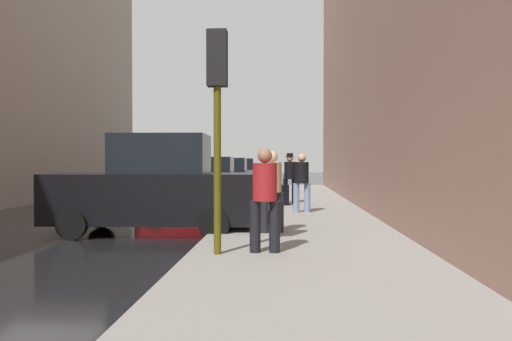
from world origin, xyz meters
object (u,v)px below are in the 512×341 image
(parked_blue_sedan, at_px, (223,178))
(duffel_bag, at_px, (269,218))
(parked_black_suv, at_px, (155,188))
(rolling_suitcase, at_px, (283,195))
(pedestrian_in_jeans, at_px, (302,180))
(parked_red_hatchback, at_px, (201,184))
(pedestrian_with_fedora, at_px, (290,175))
(traffic_light, at_px, (217,92))
(pedestrian_in_tan_coat, at_px, (272,187))
(parked_gray_coupe, at_px, (235,174))
(fire_hydrant, at_px, (244,202))
(pedestrian_in_red_jacket, at_px, (265,194))

(parked_blue_sedan, height_order, duffel_bag, parked_blue_sedan)
(parked_black_suv, distance_m, rolling_suitcase, 6.61)
(pedestrian_in_jeans, bearing_deg, duffel_bag, -108.57)
(parked_red_hatchback, bearing_deg, rolling_suitcase, -8.36)
(parked_blue_sedan, relative_size, duffel_bag, 9.56)
(pedestrian_with_fedora, bearing_deg, traffic_light, -97.39)
(pedestrian_in_tan_coat, distance_m, duffel_bag, 1.73)
(parked_black_suv, distance_m, parked_red_hatchback, 6.34)
(parked_gray_coupe, xyz_separation_m, traffic_light, (1.85, -21.54, 1.91))
(parked_blue_sedan, relative_size, traffic_light, 1.17)
(traffic_light, relative_size, pedestrian_with_fedora, 2.03)
(fire_hydrant, distance_m, traffic_light, 6.47)
(pedestrian_in_red_jacket, bearing_deg, rolling_suitcase, 88.13)
(duffel_bag, bearing_deg, pedestrian_in_tan_coat, -85.72)
(parked_gray_coupe, height_order, pedestrian_with_fedora, pedestrian_with_fedora)
(parked_gray_coupe, distance_m, traffic_light, 21.70)
(fire_hydrant, bearing_deg, pedestrian_with_fedora, 70.69)
(pedestrian_with_fedora, xyz_separation_m, duffel_bag, (-0.57, -5.90, -0.85))
(pedestrian_in_jeans, bearing_deg, fire_hydrant, -162.36)
(parked_black_suv, height_order, pedestrian_in_red_jacket, parked_black_suv)
(fire_hydrant, distance_m, rolling_suitcase, 3.20)
(parked_gray_coupe, xyz_separation_m, rolling_suitcase, (2.90, -12.47, -0.36))
(parked_gray_coupe, bearing_deg, pedestrian_in_red_jacket, -83.03)
(parked_red_hatchback, height_order, traffic_light, traffic_light)
(traffic_light, distance_m, pedestrian_in_jeans, 6.97)
(fire_hydrant, distance_m, pedestrian_in_red_jacket, 5.97)
(parked_red_hatchback, bearing_deg, pedestrian_with_fedora, 6.52)
(pedestrian_in_jeans, bearing_deg, pedestrian_in_red_jacket, -97.40)
(pedestrian_in_red_jacket, distance_m, duffel_bag, 3.87)
(parked_red_hatchback, distance_m, duffel_bag, 6.13)
(pedestrian_in_red_jacket, xyz_separation_m, rolling_suitcase, (0.29, 8.89, -0.61))
(parked_gray_coupe, bearing_deg, parked_black_suv, -90.00)
(parked_black_suv, distance_m, duffel_bag, 2.78)
(parked_black_suv, bearing_deg, pedestrian_in_tan_coat, -15.19)
(parked_red_hatchback, bearing_deg, parked_blue_sedan, 90.00)
(parked_blue_sedan, distance_m, pedestrian_in_tan_coat, 13.55)
(parked_red_hatchback, height_order, fire_hydrant, parked_red_hatchback)
(parked_red_hatchback, distance_m, traffic_light, 9.86)
(pedestrian_with_fedora, distance_m, rolling_suitcase, 1.04)
(fire_hydrant, xyz_separation_m, pedestrian_in_jeans, (1.64, 0.52, 0.61))
(parked_black_suv, bearing_deg, parked_blue_sedan, 90.00)
(parked_gray_coupe, distance_m, pedestrian_in_red_jacket, 21.52)
(parked_black_suv, height_order, pedestrian_with_fedora, parked_black_suv)
(traffic_light, bearing_deg, parked_black_suv, 120.40)
(fire_hydrant, relative_size, pedestrian_in_jeans, 0.41)
(pedestrian_in_jeans, xyz_separation_m, duffel_bag, (-0.88, -2.63, -0.81))
(traffic_light, distance_m, rolling_suitcase, 9.41)
(pedestrian_with_fedora, xyz_separation_m, pedestrian_in_jeans, (0.31, -3.27, -0.03))
(pedestrian_with_fedora, relative_size, pedestrian_in_tan_coat, 1.04)
(pedestrian_in_tan_coat, relative_size, rolling_suitcase, 1.64)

